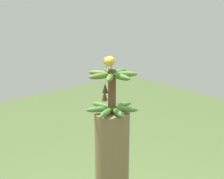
% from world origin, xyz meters
% --- Properties ---
extents(banana_bunch, '(0.32, 0.32, 0.27)m').
position_xyz_m(banana_bunch, '(0.00, -0.00, 1.27)').
color(banana_bunch, brown).
rests_on(banana_bunch, banana_tree).
extents(perched_bird, '(0.14, 0.20, 0.09)m').
position_xyz_m(perched_bird, '(0.02, -0.01, 1.45)').
color(perched_bird, '#C68933').
rests_on(perched_bird, banana_bunch).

